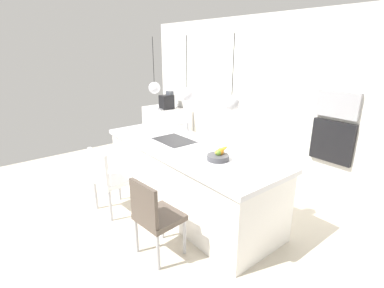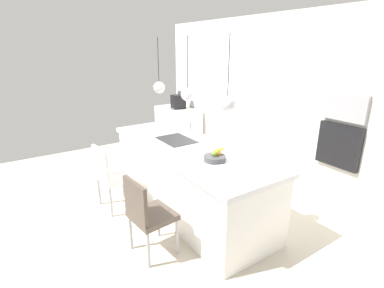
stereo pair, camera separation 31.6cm
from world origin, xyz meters
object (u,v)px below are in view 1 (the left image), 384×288
at_px(microwave, 338,104).
at_px(chair_middle, 154,215).
at_px(fruit_bowl, 218,156).
at_px(oven, 332,141).
at_px(chair_near, 109,177).
at_px(coffee_machine, 167,102).

height_order(microwave, chair_middle, microwave).
xyz_separation_m(fruit_bowl, oven, (0.51, 1.60, -0.02)).
height_order(oven, chair_near, oven).
height_order(microwave, chair_near, microwave).
bearing_deg(coffee_machine, chair_near, -49.77).
height_order(fruit_bowl, oven, oven).
relative_size(oven, chair_near, 0.62).
height_order(coffee_machine, chair_near, coffee_machine).
bearing_deg(coffee_machine, oven, 4.85).
xyz_separation_m(fruit_bowl, coffee_machine, (-2.99, 1.31, 0.05)).
distance_m(coffee_machine, oven, 3.51).
xyz_separation_m(chair_near, chair_middle, (1.13, 0.00, -0.01)).
bearing_deg(microwave, chair_middle, -102.64).
distance_m(fruit_bowl, oven, 1.68).
relative_size(coffee_machine, chair_near, 0.42).
distance_m(chair_near, chair_middle, 1.13).
distance_m(microwave, oven, 0.50).
bearing_deg(fruit_bowl, microwave, 72.24).
height_order(fruit_bowl, chair_middle, fruit_bowl).
relative_size(microwave, chair_middle, 0.61).
bearing_deg(oven, microwave, 0.00).
height_order(fruit_bowl, coffee_machine, coffee_machine).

